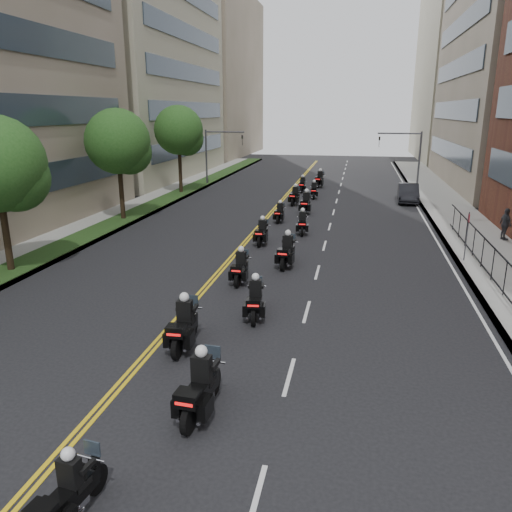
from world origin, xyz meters
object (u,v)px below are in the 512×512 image
Objects in this scene: motorcycle_0 at (68,495)px; motorcycle_8 at (280,213)px; motorcycle_9 at (306,204)px; motorcycle_11 at (314,191)px; motorcycle_1 at (200,389)px; motorcycle_6 at (262,233)px; motorcycle_10 at (295,197)px; motorcycle_7 at (302,224)px; motorcycle_2 at (184,327)px; motorcycle_3 at (255,301)px; motorcycle_4 at (241,268)px; motorcycle_12 at (302,185)px; parked_sedan at (408,193)px; motorcycle_5 at (287,252)px; pedestrian_c at (505,224)px; motorcycle_13 at (320,180)px.

motorcycle_0 is 26.94m from motorcycle_8.
motorcycle_9 reaches higher than motorcycle_11.
motorcycle_0 is at bearing -94.88° from motorcycle_11.
motorcycle_6 is (-1.63, 16.95, -0.08)m from motorcycle_1.
motorcycle_0 is at bearing -83.95° from motorcycle_10.
motorcycle_6 is 16.40m from motorcycle_11.
motorcycle_7 is at bearing -83.94° from motorcycle_9.
motorcycle_11 is at bearing 84.89° from motorcycle_2.
motorcycle_2 reaches higher than motorcycle_10.
motorcycle_7 is (0.25, 13.55, -0.03)m from motorcycle_3.
motorcycle_4 is at bearing -87.05° from motorcycle_8.
motorcycle_0 is 30.29m from motorcycle_9.
motorcycle_3 is 30.21m from motorcycle_12.
motorcycle_12 reaches higher than parked_sedan.
motorcycle_6 reaches higher than parked_sedan.
motorcycle_6 is 1.02× the size of motorcycle_7.
motorcycle_10 reaches higher than motorcycle_0.
motorcycle_4 is 16.32m from motorcycle_9.
motorcycle_6 is at bearing 121.67° from motorcycle_5.
motorcycle_11 is at bearing 95.60° from motorcycle_0.
motorcycle_9 is (-0.07, 26.43, -0.00)m from motorcycle_1.
pedestrian_c is (13.93, 16.71, 0.35)m from motorcycle_2.
pedestrian_c is (13.82, -2.90, 0.49)m from motorcycle_8.
motorcycle_5 is (1.71, 2.81, 0.07)m from motorcycle_4.
motorcycle_5 is at bearing 57.85° from motorcycle_4.
motorcycle_1 is 3.88m from motorcycle_2.
motorcycle_6 is 18.71m from parked_sedan.
motorcycle_10 reaches higher than parked_sedan.
parked_sedan is at bearing 66.76° from motorcycle_3.
motorcycle_0 is 0.90× the size of motorcycle_3.
motorcycle_13 is (1.37, 3.50, 0.09)m from motorcycle_12.
motorcycle_3 is 0.92× the size of motorcycle_9.
motorcycle_3 is 4.06m from motorcycle_4.
pedestrian_c is at bearing -68.87° from parked_sedan.
motorcycle_12 is at bearing 161.90° from parked_sedan.
motorcycle_9 is (-0.45, 6.51, 0.09)m from motorcycle_7.
motorcycle_1 is 26.44m from motorcycle_9.
motorcycle_2 reaches higher than motorcycle_7.
motorcycle_10 is at bearing 87.23° from motorcycle_2.
motorcycle_0 is 0.94× the size of motorcycle_12.
motorcycle_2 reaches higher than motorcycle_11.
motorcycle_2 is 1.01× the size of motorcycle_9.
motorcycle_3 is 0.99× the size of motorcycle_10.
motorcycle_5 reaches higher than motorcycle_0.
motorcycle_7 is 1.07× the size of motorcycle_8.
motorcycle_11 is at bearing 96.11° from motorcycle_5.
motorcycle_3 is 23.55m from motorcycle_10.
motorcycle_12 is (-1.59, 30.17, -0.03)m from motorcycle_3.
pedestrian_c reaches higher than motorcycle_4.
motorcycle_4 is at bearing -116.51° from motorcycle_5.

